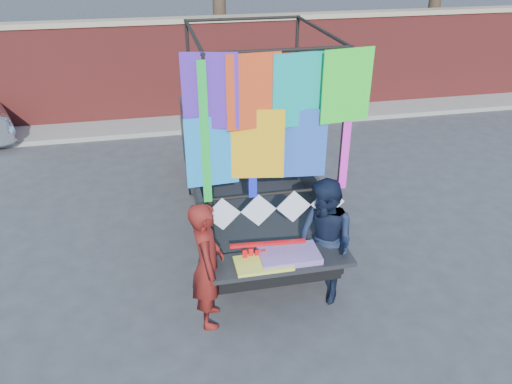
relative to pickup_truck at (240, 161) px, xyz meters
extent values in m
plane|color=#38383A|center=(-0.41, -1.95, -0.87)|extent=(90.00, 90.00, 0.00)
cube|color=maroon|center=(-0.41, 5.05, 0.38)|extent=(30.00, 0.35, 2.50)
cube|color=tan|center=(-0.41, 5.05, 1.68)|extent=(30.00, 0.45, 0.12)
cube|color=gray|center=(-0.41, 4.35, -0.81)|extent=(30.00, 1.20, 0.12)
cylinder|color=#38281C|center=(0.59, 6.25, 1.86)|extent=(0.36, 0.36, 5.46)
cylinder|color=#38281C|center=(7.09, 6.25, 1.41)|extent=(0.36, 0.36, 4.55)
cylinder|color=black|center=(-0.80, 0.61, -0.53)|extent=(0.23, 0.68, 0.68)
cylinder|color=black|center=(-0.80, -2.17, -0.53)|extent=(0.23, 0.68, 0.68)
cylinder|color=black|center=(0.80, 0.61, -0.53)|extent=(0.23, 0.68, 0.68)
cylinder|color=black|center=(0.80, -2.17, -0.53)|extent=(0.23, 0.68, 0.68)
cube|color=black|center=(0.00, -0.83, -0.35)|extent=(1.75, 4.32, 0.31)
cube|color=black|center=(0.00, -1.60, -0.07)|extent=(1.85, 2.37, 0.10)
cube|color=black|center=(-0.90, -1.60, 0.16)|extent=(0.06, 2.37, 0.46)
cube|color=black|center=(0.91, -1.60, 0.16)|extent=(0.06, 2.37, 0.46)
cube|color=black|center=(0.00, -0.44, 0.16)|extent=(1.85, 0.06, 0.46)
cube|color=black|center=(0.00, 0.56, 0.21)|extent=(1.85, 1.65, 1.29)
cube|color=#8C9EAD|center=(0.00, 0.10, 0.62)|extent=(1.65, 0.06, 0.57)
cube|color=#8C9EAD|center=(0.00, 1.33, 0.42)|extent=(1.65, 0.10, 0.72)
cube|color=black|center=(0.00, 1.69, -0.05)|extent=(1.80, 0.93, 0.57)
cube|color=black|center=(0.00, -3.04, -0.05)|extent=(1.85, 0.57, 0.06)
cube|color=black|center=(0.00, -2.80, -0.44)|extent=(1.90, 0.15, 0.19)
cylinder|color=black|center=(-0.84, -2.68, 1.27)|extent=(0.05, 0.05, 2.57)
cylinder|color=black|center=(-0.84, -0.52, 1.27)|extent=(0.05, 0.05, 2.57)
cylinder|color=black|center=(0.84, -2.68, 1.27)|extent=(0.05, 0.05, 2.57)
cylinder|color=black|center=(0.84, -0.52, 1.27)|extent=(0.05, 0.05, 2.57)
cylinder|color=black|center=(0.00, -2.68, 2.56)|extent=(1.75, 0.05, 0.05)
cylinder|color=black|center=(0.00, -0.52, 2.56)|extent=(1.75, 0.05, 0.05)
cylinder|color=black|center=(-0.84, -1.60, 2.56)|extent=(0.05, 2.21, 0.05)
cylinder|color=black|center=(0.84, -1.60, 2.56)|extent=(0.05, 2.21, 0.05)
cylinder|color=black|center=(0.00, -2.68, 0.76)|extent=(1.75, 0.04, 0.04)
cube|color=#5224B7|center=(-0.77, -2.70, 2.09)|extent=(0.64, 0.02, 0.87)
cube|color=#E3421A|center=(-0.26, -2.74, 2.09)|extent=(0.64, 0.02, 0.87)
cube|color=#0CAA9F|center=(0.26, -2.70, 2.09)|extent=(0.64, 0.02, 0.87)
cube|color=#2BF42D|center=(0.77, -2.74, 2.09)|extent=(0.64, 0.02, 0.87)
cube|color=#198FE6|center=(-0.77, -2.70, 1.43)|extent=(0.64, 0.02, 0.87)
cube|color=yellow|center=(-0.26, -2.74, 1.43)|extent=(0.64, 0.02, 0.87)
cube|color=blue|center=(0.26, -2.70, 1.43)|extent=(0.64, 0.02, 0.87)
cube|color=green|center=(-0.87, -2.72, 1.63)|extent=(0.10, 0.01, 1.75)
cube|color=#FF2AD7|center=(0.88, -2.72, 1.63)|extent=(0.10, 0.01, 1.75)
cube|color=#1828D8|center=(-0.31, -2.72, 1.63)|extent=(0.10, 0.01, 1.75)
cube|color=white|center=(-0.70, -2.71, 0.55)|extent=(0.47, 0.01, 0.47)
cube|color=white|center=(-0.23, -2.71, 0.55)|extent=(0.47, 0.01, 0.47)
cube|color=white|center=(0.23, -2.71, 0.55)|extent=(0.47, 0.01, 0.47)
cube|color=white|center=(0.70, -2.71, 0.55)|extent=(0.47, 0.01, 0.47)
cube|color=#DC3161|center=(0.10, -3.04, 0.03)|extent=(0.77, 0.46, 0.08)
cube|color=#DFED4A|center=(-0.26, -3.11, 0.01)|extent=(0.72, 0.41, 0.04)
imported|color=maroon|center=(-0.95, -3.02, 0.01)|extent=(0.48, 0.68, 1.76)
imported|color=#141C32|center=(0.64, -2.86, 0.03)|extent=(0.97, 1.07, 1.80)
cube|color=red|center=(-0.15, -2.94, 0.18)|extent=(0.98, 0.13, 0.04)
cube|color=red|center=(-0.46, -2.96, -0.14)|extent=(0.06, 0.02, 0.57)
cube|color=red|center=(-0.38, -2.96, -0.16)|extent=(0.06, 0.02, 0.57)
cube|color=red|center=(-0.30, -2.96, -0.18)|extent=(0.06, 0.02, 0.57)
cube|color=red|center=(-0.22, -2.96, -0.20)|extent=(0.06, 0.02, 0.57)
camera|label=1|loc=(-1.40, -8.11, 3.78)|focal=35.00mm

